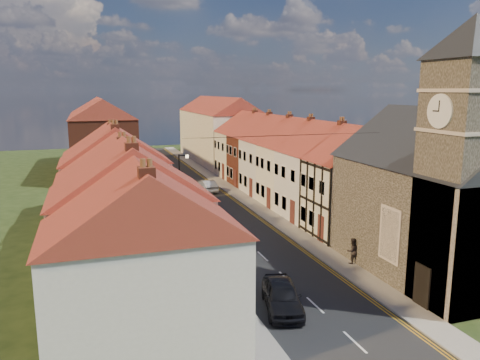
# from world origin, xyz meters

# --- Properties ---
(ground) EXTENTS (160.00, 160.00, 0.00)m
(ground) POSITION_xyz_m (0.00, 0.00, 0.00)
(ground) COLOR #32431C
(ground) RESTS_ON ground
(road) EXTENTS (7.00, 90.00, 0.02)m
(road) POSITION_xyz_m (0.00, 30.00, 0.01)
(road) COLOR black
(road) RESTS_ON ground
(pavement_left) EXTENTS (1.80, 90.00, 0.12)m
(pavement_left) POSITION_xyz_m (-4.40, 30.00, 0.06)
(pavement_left) COLOR #A7A097
(pavement_left) RESTS_ON ground
(pavement_right) EXTENTS (1.80, 90.00, 0.12)m
(pavement_right) POSITION_xyz_m (4.40, 30.00, 0.06)
(pavement_right) COLOR #A7A097
(pavement_right) RESTS_ON ground
(church) EXTENTS (11.25, 14.25, 15.20)m
(church) POSITION_xyz_m (9.36, 3.32, 5.88)
(church) COLOR #2E2820
(church) RESTS_ON ground
(cottage_r_tudor) EXTENTS (8.30, 5.20, 9.00)m
(cottage_r_tudor) POSITION_xyz_m (9.27, 12.70, 4.47)
(cottage_r_tudor) COLOR white
(cottage_r_tudor) RESTS_ON ground
(cottage_r_white_near) EXTENTS (8.30, 6.00, 9.00)m
(cottage_r_white_near) POSITION_xyz_m (9.30, 18.10, 4.47)
(cottage_r_white_near) COLOR silver
(cottage_r_white_near) RESTS_ON ground
(cottage_r_cream_mid) EXTENTS (8.30, 5.20, 9.00)m
(cottage_r_cream_mid) POSITION_xyz_m (9.30, 23.50, 4.48)
(cottage_r_cream_mid) COLOR white
(cottage_r_cream_mid) RESTS_ON ground
(cottage_r_pink) EXTENTS (8.30, 6.00, 9.00)m
(cottage_r_pink) POSITION_xyz_m (9.30, 28.90, 4.47)
(cottage_r_pink) COLOR silver
(cottage_r_pink) RESTS_ON ground
(cottage_r_white_far) EXTENTS (8.30, 5.20, 9.00)m
(cottage_r_white_far) POSITION_xyz_m (9.30, 34.30, 4.48)
(cottage_r_white_far) COLOR #5C281A
(cottage_r_white_far) RESTS_ON ground
(cottage_r_cream_far) EXTENTS (8.30, 6.00, 9.00)m
(cottage_r_cream_far) POSITION_xyz_m (9.30, 39.70, 4.47)
(cottage_r_cream_far) COLOR white
(cottage_r_cream_far) RESTS_ON ground
(cottage_l_brick_near) EXTENTS (8.30, 5.70, 8.80)m
(cottage_l_brick_near) POSITION_xyz_m (-9.30, -0.25, 4.37)
(cottage_l_brick_near) COLOR silver
(cottage_l_brick_near) RESTS_ON ground
(cottage_l_cream) EXTENTS (8.30, 6.30, 9.10)m
(cottage_l_cream) POSITION_xyz_m (-9.30, 5.55, 4.52)
(cottage_l_cream) COLOR white
(cottage_l_cream) RESTS_ON ground
(cottage_l_white) EXTENTS (8.30, 6.90, 8.80)m
(cottage_l_white) POSITION_xyz_m (-9.30, 11.95, 4.37)
(cottage_l_white) COLOR white
(cottage_l_white) RESTS_ON ground
(cottage_l_brick_mid) EXTENTS (8.30, 5.70, 9.10)m
(cottage_l_brick_mid) POSITION_xyz_m (-9.30, 18.05, 4.53)
(cottage_l_brick_mid) COLOR silver
(cottage_l_brick_mid) RESTS_ON ground
(cottage_l_pink) EXTENTS (8.30, 6.30, 8.80)m
(cottage_l_pink) POSITION_xyz_m (-9.30, 23.85, 4.37)
(cottage_l_pink) COLOR #BBA294
(cottage_l_pink) RESTS_ON ground
(block_right_far) EXTENTS (8.30, 24.20, 10.50)m
(block_right_far) POSITION_xyz_m (9.30, 55.00, 5.29)
(block_right_far) COLOR white
(block_right_far) RESTS_ON ground
(block_left_far) EXTENTS (8.30, 24.20, 10.50)m
(block_left_far) POSITION_xyz_m (-9.30, 50.00, 5.29)
(block_left_far) COLOR #5C281A
(block_left_far) RESTS_ON ground
(lamppost) EXTENTS (0.88, 0.15, 6.00)m
(lamppost) POSITION_xyz_m (-3.81, 20.00, 3.54)
(lamppost) COLOR black
(lamppost) RESTS_ON pavement_left
(car_near) EXTENTS (2.93, 4.95, 1.58)m
(car_near) POSITION_xyz_m (-1.91, 2.12, 0.79)
(car_near) COLOR black
(car_near) RESTS_ON ground
(car_mid) EXTENTS (2.52, 4.41, 1.37)m
(car_mid) POSITION_xyz_m (-1.99, 31.80, 0.69)
(car_mid) COLOR #A4A7AB
(car_mid) RESTS_ON ground
(car_far) EXTENTS (2.39, 4.77, 1.33)m
(car_far) POSITION_xyz_m (-3.20, 40.97, 0.67)
(car_far) COLOR navy
(car_far) RESTS_ON ground
(car_distant) EXTENTS (3.01, 4.78, 1.23)m
(car_distant) POSITION_xyz_m (-2.24, 55.24, 0.61)
(car_distant) COLOR #A2A3A9
(car_distant) RESTS_ON ground
(pedestrian_left) EXTENTS (0.67, 0.50, 1.66)m
(pedestrian_left) POSITION_xyz_m (-4.76, 6.85, 0.95)
(pedestrian_left) COLOR black
(pedestrian_left) RESTS_ON pavement_left
(pedestrian_right) EXTENTS (0.89, 0.72, 1.74)m
(pedestrian_right) POSITION_xyz_m (5.10, 6.65, 0.99)
(pedestrian_right) COLOR black
(pedestrian_right) RESTS_ON pavement_right
(car_mid_b) EXTENTS (1.69, 4.28, 1.39)m
(car_mid_b) POSITION_xyz_m (1.55, 32.00, 0.69)
(car_mid_b) COLOR gray
(car_mid_b) RESTS_ON ground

